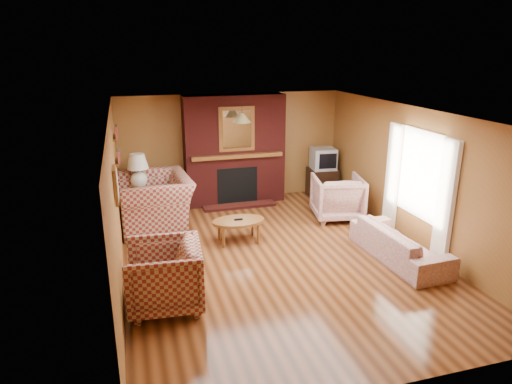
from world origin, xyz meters
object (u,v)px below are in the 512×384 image
object	(u,v)px
plaid_armchair	(164,276)
side_table	(141,204)
crt_tv	(323,159)
floral_sofa	(400,243)
floral_armchair	(337,197)
plaid_loveseat	(154,201)
fireplace	(235,151)
tv_stand	(322,183)
coffee_table	(238,222)
table_lamp	(138,169)

from	to	relation	value
plaid_armchair	side_table	size ratio (longest dim) A/B	1.51
plaid_armchair	crt_tv	distance (m)	5.55
floral_sofa	floral_armchair	distance (m)	2.05
floral_sofa	plaid_loveseat	bearing A→B (deg)	52.10
plaid_loveseat	floral_sofa	distance (m)	4.60
fireplace	floral_sofa	size ratio (longest dim) A/B	1.25
floral_sofa	tv_stand	distance (m)	3.45
plaid_loveseat	coffee_table	world-z (taller)	plaid_loveseat
floral_sofa	side_table	size ratio (longest dim) A/B	2.91
floral_armchair	side_table	bearing A→B (deg)	-3.62
table_lamp	plaid_loveseat	bearing A→B (deg)	-60.56
plaid_armchair	floral_armchair	bearing A→B (deg)	127.57
coffee_table	side_table	distance (m)	2.33
floral_armchair	crt_tv	xyz separation A→B (m)	(0.29, 1.40, 0.46)
fireplace	table_lamp	size ratio (longest dim) A/B	3.43
floral_sofa	floral_armchair	xyz separation A→B (m)	(-0.14, 2.04, 0.16)
plaid_armchair	crt_tv	bearing A→B (deg)	138.09
plaid_loveseat	crt_tv	bearing A→B (deg)	96.92
floral_sofa	floral_armchair	bearing A→B (deg)	1.40
coffee_table	table_lamp	distance (m)	2.43
fireplace	tv_stand	size ratio (longest dim) A/B	3.59
plaid_armchair	coffee_table	distance (m)	2.34
plaid_loveseat	plaid_armchair	size ratio (longest dim) A/B	1.55
plaid_loveseat	tv_stand	bearing A→B (deg)	97.00
plaid_armchair	floral_armchair	size ratio (longest dim) A/B	1.02
plaid_armchair	plaid_loveseat	bearing A→B (deg)	-177.49
plaid_loveseat	side_table	size ratio (longest dim) A/B	2.34
fireplace	plaid_armchair	distance (m)	4.52
plaid_armchair	table_lamp	world-z (taller)	table_lamp
plaid_armchair	tv_stand	xyz separation A→B (m)	(4.00, 3.83, -0.12)
plaid_loveseat	plaid_armchair	world-z (taller)	plaid_loveseat
tv_stand	side_table	bearing A→B (deg)	-173.49
floral_sofa	floral_armchair	size ratio (longest dim) A/B	1.97
tv_stand	floral_armchair	bearing A→B (deg)	-100.12
tv_stand	plaid_armchair	bearing A→B (deg)	-134.57
floral_armchair	plaid_loveseat	bearing A→B (deg)	2.05
crt_tv	table_lamp	bearing A→B (deg)	-175.26
plaid_loveseat	table_lamp	distance (m)	0.75
side_table	table_lamp	xyz separation A→B (m)	(0.00, 0.00, 0.72)
floral_armchair	table_lamp	distance (m)	4.04
floral_armchair	side_table	size ratio (longest dim) A/B	1.48
tv_stand	fireplace	bearing A→B (deg)	176.54
fireplace	tv_stand	xyz separation A→B (m)	(2.05, -0.18, -0.85)
coffee_table	side_table	xyz separation A→B (m)	(-1.63, 1.67, -0.04)
plaid_loveseat	floral_armchair	size ratio (longest dim) A/B	1.58
fireplace	plaid_loveseat	size ratio (longest dim) A/B	1.55
fireplace	floral_sofa	distance (m)	4.19
side_table	tv_stand	bearing A→B (deg)	4.82
floral_sofa	crt_tv	xyz separation A→B (m)	(0.15, 3.44, 0.63)
fireplace	tv_stand	bearing A→B (deg)	-5.15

